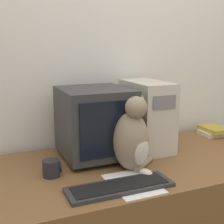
% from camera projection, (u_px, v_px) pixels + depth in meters
% --- Properties ---
extents(wall_back, '(7.00, 0.05, 2.50)m').
position_uv_depth(wall_back, '(116.00, 64.00, 2.10)').
color(wall_back, silver).
rests_on(wall_back, ground_plane).
extents(desk, '(1.71, 0.82, 0.73)m').
position_uv_depth(desk, '(148.00, 217.00, 1.86)').
color(desk, brown).
rests_on(desk, ground_plane).
extents(crt_monitor, '(0.38, 0.41, 0.40)m').
position_uv_depth(crt_monitor, '(95.00, 122.00, 1.78)').
color(crt_monitor, '#333333').
rests_on(crt_monitor, desk).
extents(computer_tower, '(0.21, 0.41, 0.42)m').
position_uv_depth(computer_tower, '(146.00, 115.00, 1.95)').
color(computer_tower, beige).
rests_on(computer_tower, desk).
extents(keyboard, '(0.50, 0.16, 0.02)m').
position_uv_depth(keyboard, '(120.00, 187.00, 1.42)').
color(keyboard, '#2D2D2D').
rests_on(keyboard, desk).
extents(cat, '(0.28, 0.27, 0.40)m').
position_uv_depth(cat, '(133.00, 139.00, 1.60)').
color(cat, gray).
rests_on(cat, desk).
extents(book_stack, '(0.17, 0.21, 0.06)m').
position_uv_depth(book_stack, '(213.00, 131.00, 2.26)').
color(book_stack, beige).
rests_on(book_stack, desk).
extents(pen, '(0.16, 0.01, 0.01)m').
position_uv_depth(pen, '(83.00, 185.00, 1.45)').
color(pen, maroon).
rests_on(pen, desk).
extents(paper_sheet, '(0.21, 0.30, 0.00)m').
position_uv_depth(paper_sheet, '(133.00, 183.00, 1.47)').
color(paper_sheet, white).
rests_on(paper_sheet, desk).
extents(mug, '(0.09, 0.09, 0.08)m').
position_uv_depth(mug, '(52.00, 168.00, 1.55)').
color(mug, '#232328').
rests_on(mug, desk).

